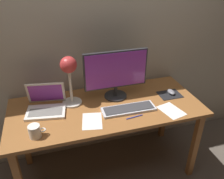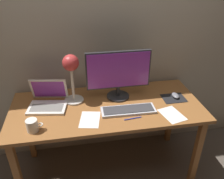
{
  "view_description": "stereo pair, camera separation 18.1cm",
  "coord_description": "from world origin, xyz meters",
  "px_view_note": "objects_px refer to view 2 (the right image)",
  "views": [
    {
      "loc": [
        -0.41,
        -1.56,
        1.82
      ],
      "look_at": [
        0.04,
        -0.05,
        0.92
      ],
      "focal_mm": 36.99,
      "sensor_mm": 36.0,
      "label": 1
    },
    {
      "loc": [
        -0.23,
        -1.6,
        1.82
      ],
      "look_at": [
        0.04,
        -0.05,
        0.92
      ],
      "focal_mm": 36.99,
      "sensor_mm": 36.0,
      "label": 2
    }
  ],
  "objects_px": {
    "keyboard_main": "(128,110)",
    "coffee_mug": "(32,126)",
    "mouse": "(175,95)",
    "monitor": "(118,73)",
    "pen": "(133,118)",
    "laptop": "(48,99)",
    "desk_lamp": "(71,69)"
  },
  "relations": [
    {
      "from": "keyboard_main",
      "to": "coffee_mug",
      "type": "height_order",
      "value": "coffee_mug"
    },
    {
      "from": "keyboard_main",
      "to": "mouse",
      "type": "height_order",
      "value": "mouse"
    },
    {
      "from": "coffee_mug",
      "to": "monitor",
      "type": "bearing_deg",
      "value": 27.06
    },
    {
      "from": "monitor",
      "to": "pen",
      "type": "relative_size",
      "value": 3.92
    },
    {
      "from": "mouse",
      "to": "pen",
      "type": "distance_m",
      "value": 0.51
    },
    {
      "from": "pen",
      "to": "keyboard_main",
      "type": "bearing_deg",
      "value": 95.98
    },
    {
      "from": "laptop",
      "to": "mouse",
      "type": "xyz_separation_m",
      "value": [
        1.1,
        -0.07,
        -0.04
      ]
    },
    {
      "from": "monitor",
      "to": "laptop",
      "type": "xyz_separation_m",
      "value": [
        -0.6,
        -0.03,
        -0.18
      ]
    },
    {
      "from": "laptop",
      "to": "mouse",
      "type": "distance_m",
      "value": 1.1
    },
    {
      "from": "mouse",
      "to": "coffee_mug",
      "type": "xyz_separation_m",
      "value": [
        -1.19,
        -0.26,
        0.03
      ]
    },
    {
      "from": "keyboard_main",
      "to": "laptop",
      "type": "relative_size",
      "value": 1.3
    },
    {
      "from": "laptop",
      "to": "desk_lamp",
      "type": "bearing_deg",
      "value": 7.45
    },
    {
      "from": "keyboard_main",
      "to": "coffee_mug",
      "type": "bearing_deg",
      "value": -170.81
    },
    {
      "from": "monitor",
      "to": "desk_lamp",
      "type": "height_order",
      "value": "monitor"
    },
    {
      "from": "desk_lamp",
      "to": "mouse",
      "type": "height_order",
      "value": "desk_lamp"
    },
    {
      "from": "keyboard_main",
      "to": "monitor",
      "type": "bearing_deg",
      "value": 99.25
    },
    {
      "from": "keyboard_main",
      "to": "pen",
      "type": "xyz_separation_m",
      "value": [
        0.01,
        -0.1,
        -0.01
      ]
    },
    {
      "from": "laptop",
      "to": "desk_lamp",
      "type": "xyz_separation_m",
      "value": [
        0.21,
        0.03,
        0.24
      ]
    },
    {
      "from": "pen",
      "to": "monitor",
      "type": "bearing_deg",
      "value": 98.25
    },
    {
      "from": "coffee_mug",
      "to": "pen",
      "type": "distance_m",
      "value": 0.74
    },
    {
      "from": "mouse",
      "to": "coffee_mug",
      "type": "height_order",
      "value": "coffee_mug"
    },
    {
      "from": "coffee_mug",
      "to": "laptop",
      "type": "bearing_deg",
      "value": 74.51
    },
    {
      "from": "laptop",
      "to": "desk_lamp",
      "type": "relative_size",
      "value": 0.8
    },
    {
      "from": "laptop",
      "to": "coffee_mug",
      "type": "height_order",
      "value": "laptop"
    },
    {
      "from": "keyboard_main",
      "to": "mouse",
      "type": "bearing_deg",
      "value": 16.58
    },
    {
      "from": "pen",
      "to": "desk_lamp",
      "type": "bearing_deg",
      "value": 142.14
    },
    {
      "from": "pen",
      "to": "laptop",
      "type": "bearing_deg",
      "value": 154.29
    },
    {
      "from": "desk_lamp",
      "to": "laptop",
      "type": "bearing_deg",
      "value": -172.55
    },
    {
      "from": "desk_lamp",
      "to": "monitor",
      "type": "bearing_deg",
      "value": -0.09
    },
    {
      "from": "keyboard_main",
      "to": "desk_lamp",
      "type": "relative_size",
      "value": 1.04
    },
    {
      "from": "monitor",
      "to": "pen",
      "type": "height_order",
      "value": "monitor"
    },
    {
      "from": "keyboard_main",
      "to": "coffee_mug",
      "type": "distance_m",
      "value": 0.74
    }
  ]
}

